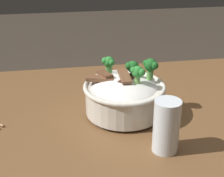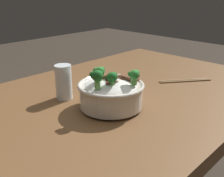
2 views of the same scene
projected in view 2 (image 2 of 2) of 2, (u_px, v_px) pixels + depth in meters
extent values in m
cube|color=brown|center=(109.00, 104.00, 1.04)|extent=(1.48, 0.89, 0.05)
cube|color=brown|center=(139.00, 112.00, 1.87)|extent=(0.06, 0.06, 0.74)
cylinder|color=silver|center=(111.00, 107.00, 0.94)|extent=(0.10, 0.10, 0.01)
cylinder|color=silver|center=(111.00, 95.00, 0.93)|extent=(0.21, 0.21, 0.08)
torus|color=silver|center=(111.00, 85.00, 0.91)|extent=(0.23, 0.23, 0.01)
ellipsoid|color=white|center=(111.00, 88.00, 0.92)|extent=(0.19, 0.19, 0.06)
cube|color=brown|center=(111.00, 76.00, 0.90)|extent=(0.03, 0.07, 0.02)
cube|color=brown|center=(129.00, 77.00, 0.93)|extent=(0.08, 0.04, 0.01)
cube|color=#4C2B1E|center=(110.00, 81.00, 0.89)|extent=(0.07, 0.07, 0.01)
cube|color=brown|center=(130.00, 78.00, 0.91)|extent=(0.04, 0.07, 0.02)
cylinder|color=#5B9947|center=(112.00, 83.00, 0.86)|extent=(0.01, 0.01, 0.02)
sphere|color=#1E6023|center=(112.00, 77.00, 0.85)|extent=(0.03, 0.03, 0.03)
sphere|color=#1E6023|center=(114.00, 75.00, 0.86)|extent=(0.02, 0.02, 0.02)
sphere|color=#1E6023|center=(109.00, 77.00, 0.86)|extent=(0.02, 0.02, 0.02)
cylinder|color=#5B9947|center=(97.00, 84.00, 0.84)|extent=(0.02, 0.02, 0.03)
sphere|color=#1E6023|center=(97.00, 76.00, 0.83)|extent=(0.04, 0.04, 0.04)
sphere|color=#1E6023|center=(101.00, 73.00, 0.84)|extent=(0.02, 0.02, 0.02)
sphere|color=#1E6023|center=(93.00, 75.00, 0.84)|extent=(0.02, 0.02, 0.02)
cylinder|color=#5B9947|center=(134.00, 81.00, 0.88)|extent=(0.02, 0.02, 0.02)
sphere|color=#2D8433|center=(134.00, 75.00, 0.87)|extent=(0.03, 0.03, 0.03)
sphere|color=#2D8433|center=(136.00, 73.00, 0.87)|extent=(0.02, 0.02, 0.02)
sphere|color=#2D8433|center=(131.00, 74.00, 0.87)|extent=(0.02, 0.02, 0.02)
cylinder|color=#7AB256|center=(100.00, 78.00, 0.90)|extent=(0.01, 0.01, 0.03)
sphere|color=#2D8433|center=(100.00, 71.00, 0.89)|extent=(0.03, 0.03, 0.03)
sphere|color=#2D8433|center=(102.00, 69.00, 0.89)|extent=(0.02, 0.02, 0.02)
sphere|color=#2D8433|center=(96.00, 71.00, 0.89)|extent=(0.02, 0.02, 0.02)
cylinder|color=white|center=(65.00, 98.00, 1.02)|extent=(0.06, 0.06, 0.00)
cylinder|color=white|center=(64.00, 82.00, 1.00)|extent=(0.06, 0.06, 0.13)
cylinder|color=olive|center=(64.00, 90.00, 1.01)|extent=(0.05, 0.05, 0.06)
cylinder|color=#9E7A4C|center=(186.00, 81.00, 1.19)|extent=(0.19, 0.15, 0.01)
cylinder|color=#9E7A4C|center=(185.00, 80.00, 1.20)|extent=(0.19, 0.15, 0.01)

